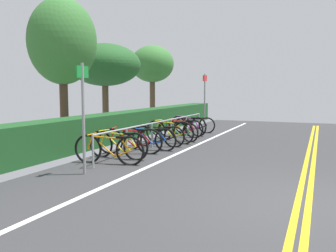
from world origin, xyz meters
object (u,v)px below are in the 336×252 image
(bicycle_7, at_px, (181,128))
(bicycle_8, at_px, (188,126))
(tree_extra, at_px, (152,65))
(bike_rack, at_px, (162,126))
(bicycle_5, at_px, (169,132))
(tree_far_right, at_px, (105,65))
(bicycle_6, at_px, (177,131))
(tree_mid, at_px, (62,42))
(bicycle_1, at_px, (118,145))
(sign_post_near, at_px, (83,108))
(sign_post_far, at_px, (205,97))
(bicycle_3, at_px, (148,139))
(bicycle_0, at_px, (109,149))
(bicycle_4, at_px, (158,136))
(bicycle_9, at_px, (195,125))
(bicycle_2, at_px, (130,141))

(bicycle_7, xyz_separation_m, bicycle_8, (0.70, -0.03, 0.03))
(tree_extra, bearing_deg, bike_rack, -152.97)
(bicycle_5, relative_size, tree_far_right, 0.48)
(bicycle_6, distance_m, tree_mid, 4.75)
(bicycle_5, bearing_deg, bicycle_1, 176.39)
(sign_post_near, height_order, tree_mid, tree_mid)
(bicycle_5, height_order, sign_post_near, sign_post_near)
(bike_rack, height_order, sign_post_near, sign_post_near)
(tree_mid, height_order, tree_far_right, tree_mid)
(bicycle_1, xyz_separation_m, sign_post_far, (6.75, -0.22, 1.08))
(bicycle_6, distance_m, tree_extra, 8.48)
(bicycle_1, distance_m, bicycle_8, 5.17)
(bicycle_3, distance_m, bicycle_7, 3.00)
(bicycle_0, bearing_deg, tree_extra, 20.12)
(bicycle_1, xyz_separation_m, bicycle_3, (1.47, -0.14, -0.02))
(bicycle_1, relative_size, sign_post_far, 0.74)
(bicycle_6, distance_m, sign_post_far, 3.32)
(bicycle_0, xyz_separation_m, tree_extra, (11.16, 4.09, 2.75))
(bicycle_5, distance_m, sign_post_far, 3.93)
(bicycle_8, height_order, tree_mid, tree_mid)
(sign_post_far, bearing_deg, tree_mid, 148.08)
(bicycle_0, bearing_deg, bicycle_4, -0.22)
(bike_rack, distance_m, tree_mid, 4.16)
(bike_rack, height_order, bicycle_8, bike_rack)
(bike_rack, xyz_separation_m, bicycle_4, (-0.44, -0.08, -0.26))
(bicycle_0, bearing_deg, bike_rack, 1.16)
(bicycle_5, xyz_separation_m, bicycle_6, (0.66, -0.02, -0.05))
(bicycle_5, xyz_separation_m, tree_far_right, (2.64, 4.09, 2.41))
(tree_mid, bearing_deg, sign_post_near, -136.95)
(bicycle_5, bearing_deg, bicycle_7, 6.22)
(tree_far_right, bearing_deg, bicycle_9, -85.58)
(bicycle_0, height_order, bicycle_4, bicycle_0)
(bicycle_3, height_order, bicycle_8, bicycle_8)
(bicycle_0, height_order, tree_far_right, tree_far_right)
(bicycle_3, relative_size, tree_far_right, 0.47)
(bicycle_2, relative_size, bicycle_6, 1.05)
(tree_extra, bearing_deg, bicycle_4, -153.78)
(sign_post_far, bearing_deg, bicycle_7, 175.14)
(bike_rack, relative_size, tree_extra, 1.86)
(bicycle_7, distance_m, sign_post_far, 2.54)
(bicycle_1, xyz_separation_m, bicycle_7, (4.47, -0.02, -0.02))
(sign_post_far, bearing_deg, bicycle_0, 179.47)
(bicycle_8, distance_m, bicycle_9, 0.75)
(bicycle_4, xyz_separation_m, bicycle_8, (3.01, 0.11, 0.03))
(bicycle_2, xyz_separation_m, bicycle_4, (1.45, -0.20, -0.03))
(bicycle_8, bearing_deg, bicycle_1, 179.40)
(bicycle_7, bearing_deg, sign_post_near, -177.92)
(bicycle_6, height_order, bicycle_9, bicycle_9)
(bike_rack, distance_m, tree_far_right, 5.46)
(bike_rack, xyz_separation_m, bicycle_0, (-3.28, -0.07, -0.24))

